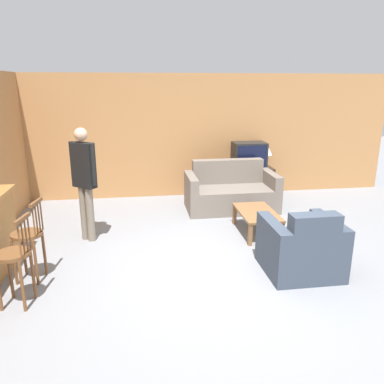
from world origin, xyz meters
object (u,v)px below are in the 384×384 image
bar_chair_near (15,260)px  coffee_table (257,214)px  armchair_near (302,249)px  person_by_window (84,177)px  bar_chair_mid (29,240)px  tv (249,155)px  table_lamp (267,151)px  couch_far (231,192)px  tv_unit (248,182)px

bar_chair_near → coffee_table: size_ratio=1.02×
armchair_near → person_by_window: (-2.87, 1.51, 0.69)m
coffee_table → person_by_window: bearing=177.3°
bar_chair_near → bar_chair_mid: 0.56m
armchair_near → tv: 3.56m
table_lamp → person_by_window: 4.10m
armchair_near → bar_chair_near: bearing=-175.8°
bar_chair_mid → couch_far: size_ratio=0.60×
coffee_table → person_by_window: (-2.71, 0.13, 0.69)m
bar_chair_near → armchair_near: 3.43m
coffee_table → table_lamp: (0.87, 2.12, 0.67)m
coffee_table → tv_unit: tv_unit is taller
table_lamp → coffee_table: bearing=-112.2°
tv_unit → person_by_window: (-3.19, -1.99, 0.71)m
person_by_window → table_lamp: bearing=29.1°
tv → table_lamp: bearing=0.5°
coffee_table → table_lamp: bearing=67.8°
bar_chair_near → table_lamp: 5.60m
bar_chair_mid → person_by_window: person_by_window is taller
armchair_near → coffee_table: bearing=96.3°
tv_unit → table_lamp: size_ratio=2.12×
bar_chair_mid → couch_far: 3.95m
couch_far → tv_unit: bearing=53.7°
bar_chair_near → bar_chair_mid: (0.00, 0.56, 0.00)m
bar_chair_mid → person_by_window: bearing=65.3°
bar_chair_mid → tv: tv is taller
table_lamp → person_by_window: (-3.58, -1.99, 0.02)m
coffee_table → tv: (0.47, 2.11, 0.58)m
person_by_window → tv: bearing=32.0°
bar_chair_near → couch_far: 4.32m
bar_chair_near → table_lamp: size_ratio=2.06×
bar_chair_mid → table_lamp: table_lamp is taller
tv_unit → coffee_table: bearing=-102.6°
person_by_window → bar_chair_mid: bearing=-114.7°
tv_unit → tv: bearing=-90.0°
coffee_table → tv: bearing=77.4°
couch_far → table_lamp: bearing=39.3°
bar_chair_mid → armchair_near: size_ratio=1.13×
tv → table_lamp: size_ratio=1.38×
armchair_near → coffee_table: 1.39m
bar_chair_near → bar_chair_mid: same height
couch_far → person_by_window: 2.94m
armchair_near → table_lamp: 3.63m
couch_far → armchair_near: couch_far is taller
bar_chair_near → coffee_table: bar_chair_near is taller
coffee_table → tv: 2.24m
table_lamp → person_by_window: person_by_window is taller
armchair_near → tv_unit: armchair_near is taller
bar_chair_near → person_by_window: 1.90m
bar_chair_mid → coffee_table: size_ratio=1.02×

